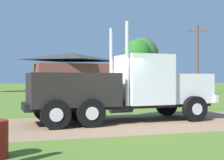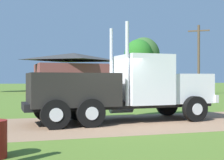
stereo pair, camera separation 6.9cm
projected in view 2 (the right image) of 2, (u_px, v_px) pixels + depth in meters
The scene contains 7 objects.
ground_plane at pixel (107, 124), 11.81m from camera, with size 200.00×200.00×0.00m, color #527128.
dirt_track at pixel (107, 124), 11.81m from camera, with size 120.00×5.17×0.01m, color #947256.
truck_foreground_white at pixel (123, 89), 12.61m from camera, with size 7.93×3.02×3.89m.
shed_building at pixel (74, 73), 41.81m from camera, with size 10.74×8.04×5.19m.
utility_pole_near at pixel (199, 58), 32.68m from camera, with size 1.89×1.37×7.38m.
tree_right at pixel (144, 55), 45.65m from camera, with size 4.74×4.74×7.80m.
tree_far_right at pixel (138, 55), 43.01m from camera, with size 3.95×3.95×7.19m.
Camera 2 is at (-3.03, -11.41, 1.73)m, focal length 49.80 mm.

